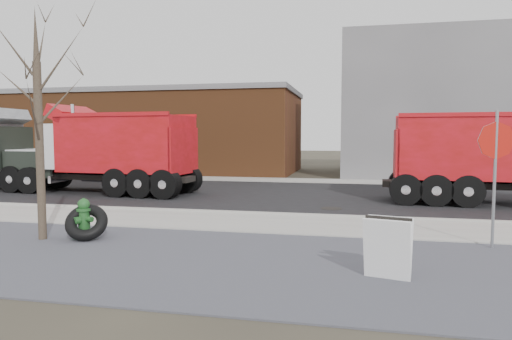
% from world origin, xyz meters
% --- Properties ---
extents(ground, '(120.00, 120.00, 0.00)m').
position_xyz_m(ground, '(0.00, 0.00, 0.00)').
color(ground, '#383328').
rests_on(ground, ground).
extents(gravel_verge, '(60.00, 5.00, 0.03)m').
position_xyz_m(gravel_verge, '(0.00, -3.50, 0.01)').
color(gravel_verge, slate).
rests_on(gravel_verge, ground).
extents(sidewalk, '(60.00, 2.50, 0.06)m').
position_xyz_m(sidewalk, '(0.00, 0.25, 0.03)').
color(sidewalk, '#9E9B93').
rests_on(sidewalk, ground).
extents(curb, '(60.00, 0.15, 0.11)m').
position_xyz_m(curb, '(0.00, 1.55, 0.06)').
color(curb, '#9E9B93').
rests_on(curb, ground).
extents(road, '(60.00, 9.40, 0.02)m').
position_xyz_m(road, '(0.00, 6.30, 0.01)').
color(road, black).
rests_on(road, ground).
extents(far_sidewalk, '(60.00, 2.00, 0.06)m').
position_xyz_m(far_sidewalk, '(0.00, 12.00, 0.03)').
color(far_sidewalk, '#9E9B93').
rests_on(far_sidewalk, ground).
extents(building_grey, '(12.00, 10.00, 8.00)m').
position_xyz_m(building_grey, '(9.00, 18.00, 4.00)').
color(building_grey, gray).
rests_on(building_grey, ground).
extents(building_brick, '(20.20, 8.20, 5.30)m').
position_xyz_m(building_brick, '(-10.00, 17.00, 2.65)').
color(building_brick, brown).
rests_on(building_brick, ground).
extents(bare_tree, '(3.20, 3.20, 5.20)m').
position_xyz_m(bare_tree, '(-3.20, -2.60, 3.30)').
color(bare_tree, '#382D23').
rests_on(bare_tree, ground).
extents(fire_hydrant, '(0.54, 0.53, 0.95)m').
position_xyz_m(fire_hydrant, '(-2.35, -2.30, 0.43)').
color(fire_hydrant, '#2E6827').
rests_on(fire_hydrant, ground).
extents(truck_tire, '(1.16, 1.09, 0.87)m').
position_xyz_m(truck_tire, '(-2.21, -2.40, 0.41)').
color(truck_tire, black).
rests_on(truck_tire, ground).
extents(stop_sign, '(0.77, 0.23, 2.89)m').
position_xyz_m(stop_sign, '(6.53, -1.35, 1.96)').
color(stop_sign, gray).
rests_on(stop_sign, ground).
extents(sandwich_board, '(0.83, 0.63, 1.03)m').
position_xyz_m(sandwich_board, '(4.24, -3.94, 0.54)').
color(sandwich_board, white).
rests_on(sandwich_board, ground).
extents(dump_truck_red_a, '(8.54, 2.72, 3.43)m').
position_xyz_m(dump_truck_red_a, '(8.66, 5.33, 1.75)').
color(dump_truck_red_a, black).
rests_on(dump_truck_red_a, ground).
extents(dump_truck_red_b, '(8.52, 3.04, 3.57)m').
position_xyz_m(dump_truck_red_b, '(-6.35, 5.40, 1.82)').
color(dump_truck_red_b, black).
rests_on(dump_truck_red_b, ground).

